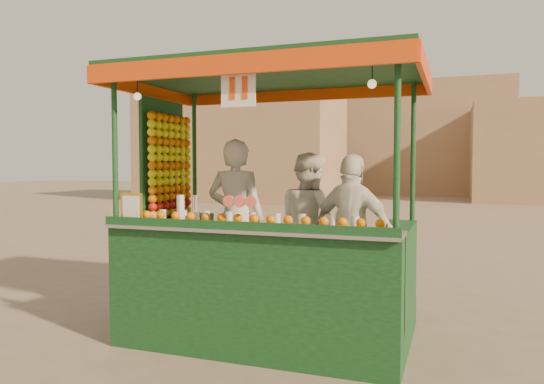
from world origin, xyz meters
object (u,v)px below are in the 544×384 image
(juice_cart, at_px, (261,252))
(vendor_middle, at_px, (309,224))
(vendor_right, at_px, (353,231))
(vendor_left, at_px, (236,218))

(juice_cart, height_order, vendor_middle, juice_cart)
(vendor_right, bearing_deg, vendor_left, 16.57)
(vendor_left, bearing_deg, vendor_right, 172.87)
(vendor_middle, bearing_deg, juice_cart, 106.17)
(juice_cart, height_order, vendor_left, juice_cart)
(vendor_left, relative_size, vendor_right, 1.11)
(vendor_middle, xyz_separation_m, vendor_right, (0.58, -0.36, -0.01))
(juice_cart, xyz_separation_m, vendor_right, (0.92, 0.33, 0.23))
(juice_cart, distance_m, vendor_right, 1.00)
(vendor_middle, height_order, vendor_right, vendor_middle)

